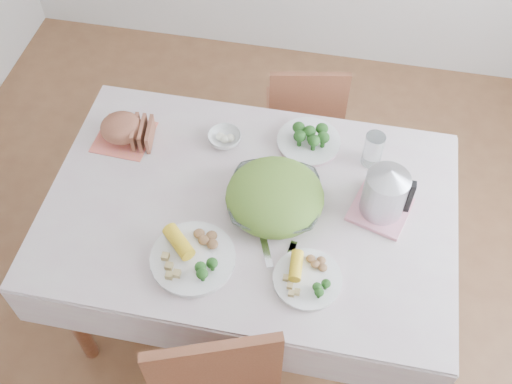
% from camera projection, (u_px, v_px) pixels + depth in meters
% --- Properties ---
extents(floor, '(3.60, 3.60, 0.00)m').
position_uv_depth(floor, '(251.00, 299.00, 2.81)').
color(floor, brown).
rests_on(floor, ground).
extents(dining_table, '(1.40, 0.90, 0.75)m').
position_uv_depth(dining_table, '(250.00, 259.00, 2.51)').
color(dining_table, brown).
rests_on(dining_table, floor).
extents(tablecloth, '(1.50, 1.00, 0.01)m').
position_uv_depth(tablecloth, '(250.00, 206.00, 2.20)').
color(tablecloth, beige).
rests_on(tablecloth, dining_table).
extents(chair_far, '(0.43, 0.43, 0.81)m').
position_uv_depth(chair_far, '(304.00, 105.00, 2.93)').
color(chair_far, brown).
rests_on(chair_far, floor).
extents(salad_bowl, '(0.37, 0.37, 0.08)m').
position_uv_depth(salad_bowl, '(275.00, 200.00, 2.16)').
color(salad_bowl, white).
rests_on(salad_bowl, tablecloth).
extents(dinner_plate_left, '(0.39, 0.39, 0.02)m').
position_uv_depth(dinner_plate_left, '(193.00, 259.00, 2.05)').
color(dinner_plate_left, white).
rests_on(dinner_plate_left, tablecloth).
extents(dinner_plate_right, '(0.29, 0.29, 0.02)m').
position_uv_depth(dinner_plate_right, '(307.00, 279.00, 2.00)').
color(dinner_plate_right, white).
rests_on(dinner_plate_right, tablecloth).
extents(broccoli_plate, '(0.32, 0.32, 0.02)m').
position_uv_depth(broccoli_plate, '(309.00, 142.00, 2.37)').
color(broccoli_plate, beige).
rests_on(broccoli_plate, tablecloth).
extents(napkin, '(0.23, 0.23, 0.00)m').
position_uv_depth(napkin, '(124.00, 137.00, 2.40)').
color(napkin, '#E36A56').
rests_on(napkin, tablecloth).
extents(bread_loaf, '(0.19, 0.18, 0.10)m').
position_uv_depth(bread_loaf, '(122.00, 127.00, 2.35)').
color(bread_loaf, brown).
rests_on(bread_loaf, napkin).
extents(fruit_bowl, '(0.14, 0.14, 0.04)m').
position_uv_depth(fruit_bowl, '(225.00, 138.00, 2.37)').
color(fruit_bowl, white).
rests_on(fruit_bowl, tablecloth).
extents(yellow_mug, '(0.12, 0.12, 0.07)m').
position_uv_depth(yellow_mug, '(387.00, 187.00, 2.20)').
color(yellow_mug, yellow).
rests_on(yellow_mug, tablecloth).
extents(glass_tumbler, '(0.09, 0.09, 0.14)m').
position_uv_depth(glass_tumbler, '(373.00, 151.00, 2.27)').
color(glass_tumbler, white).
rests_on(glass_tumbler, tablecloth).
extents(pink_tray, '(0.25, 0.25, 0.02)m').
position_uv_depth(pink_tray, '(380.00, 209.00, 2.18)').
color(pink_tray, pink).
rests_on(pink_tray, tablecloth).
extents(electric_kettle, '(0.16, 0.16, 0.22)m').
position_uv_depth(electric_kettle, '(385.00, 191.00, 2.09)').
color(electric_kettle, '#B2B5BA').
rests_on(electric_kettle, pink_tray).
extents(fork_left, '(0.10, 0.20, 0.00)m').
position_uv_depth(fork_left, '(264.00, 242.00, 2.10)').
color(fork_left, silver).
rests_on(fork_left, tablecloth).
extents(fork_right, '(0.04, 0.20, 0.00)m').
position_uv_depth(fork_right, '(286.00, 267.00, 2.04)').
color(fork_right, silver).
rests_on(fork_right, tablecloth).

